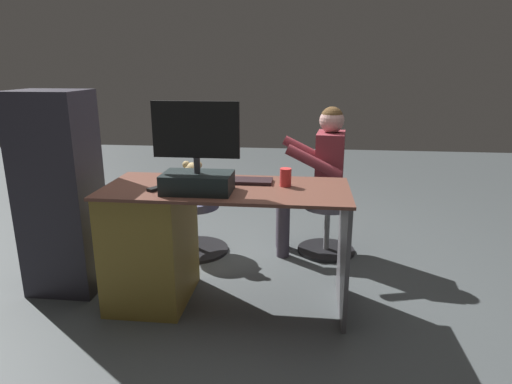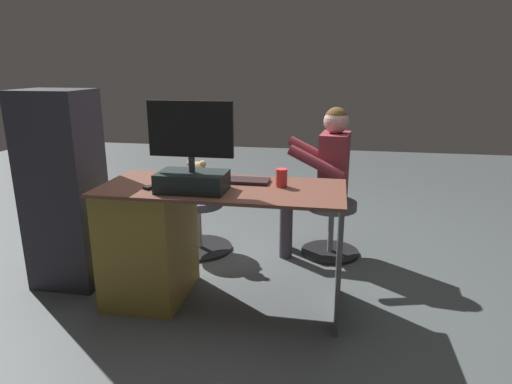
{
  "view_description": "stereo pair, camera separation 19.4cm",
  "coord_description": "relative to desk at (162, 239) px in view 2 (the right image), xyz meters",
  "views": [
    {
      "loc": [
        -0.46,
        2.85,
        1.44
      ],
      "look_at": [
        -0.13,
        -0.03,
        0.61
      ],
      "focal_mm": 31.38,
      "sensor_mm": 36.0,
      "label": 1
    },
    {
      "loc": [
        -0.65,
        2.82,
        1.44
      ],
      "look_at": [
        -0.13,
        -0.03,
        0.61
      ],
      "focal_mm": 31.38,
      "sensor_mm": 36.0,
      "label": 2
    }
  ],
  "objects": [
    {
      "name": "ground_plane",
      "position": [
        -0.39,
        -0.37,
        -0.39
      ],
      "size": [
        10.0,
        10.0,
        0.0
      ],
      "primitive_type": "plane",
      "color": "#43494A"
    },
    {
      "name": "desk",
      "position": [
        0.0,
        0.0,
        0.0
      ],
      "size": [
        1.44,
        0.61,
        0.75
      ],
      "color": "brown",
      "rests_on": "ground_plane"
    },
    {
      "name": "monitor",
      "position": [
        -0.25,
        0.12,
        0.49
      ],
      "size": [
        0.48,
        0.24,
        0.5
      ],
      "color": "black",
      "rests_on": "desk"
    },
    {
      "name": "keyboard",
      "position": [
        -0.44,
        -0.12,
        0.36
      ],
      "size": [
        0.42,
        0.14,
        0.02
      ],
      "primitive_type": "cube",
      "color": "black",
      "rests_on": "desk"
    },
    {
      "name": "computer_mouse",
      "position": [
        -0.14,
        -0.11,
        0.37
      ],
      "size": [
        0.06,
        0.1,
        0.04
      ],
      "primitive_type": "ellipsoid",
      "color": "#2F1E2A",
      "rests_on": "desk"
    },
    {
      "name": "cup",
      "position": [
        -0.73,
        -0.06,
        0.41
      ],
      "size": [
        0.07,
        0.07,
        0.11
      ],
      "primitive_type": "cylinder",
      "color": "red",
      "rests_on": "desk"
    },
    {
      "name": "tv_remote",
      "position": [
        -0.02,
        0.09,
        0.36
      ],
      "size": [
        0.12,
        0.15,
        0.02
      ],
      "primitive_type": "cube",
      "rotation": [
        0.0,
        0.0,
        -0.54
      ],
      "color": "black",
      "rests_on": "desk"
    },
    {
      "name": "office_chair_teddy",
      "position": [
        0.01,
        -0.75,
        -0.16
      ],
      "size": [
        0.52,
        0.52,
        0.43
      ],
      "color": "black",
      "rests_on": "ground_plane"
    },
    {
      "name": "teddy_bear",
      "position": [
        0.01,
        -0.76,
        0.17
      ],
      "size": [
        0.21,
        0.21,
        0.3
      ],
      "color": "tan",
      "rests_on": "office_chair_teddy"
    },
    {
      "name": "visitor_chair",
      "position": [
        -1.03,
        -0.86,
        -0.14
      ],
      "size": [
        0.45,
        0.45,
        0.43
      ],
      "color": "black",
      "rests_on": "ground_plane"
    },
    {
      "name": "person",
      "position": [
        -0.95,
        -0.85,
        0.27
      ],
      "size": [
        0.52,
        0.51,
        1.14
      ],
      "color": "maroon",
      "rests_on": "ground_plane"
    },
    {
      "name": "equipment_rack",
      "position": [
        0.69,
        -0.08,
        0.25
      ],
      "size": [
        0.44,
        0.36,
        1.29
      ],
      "primitive_type": "cube",
      "color": "#2A2831",
      "rests_on": "ground_plane"
    }
  ]
}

